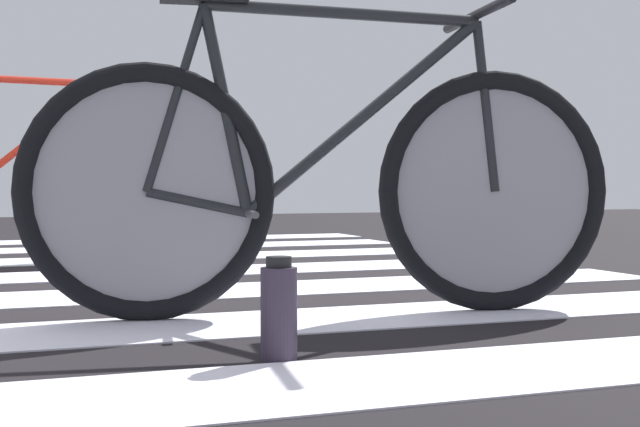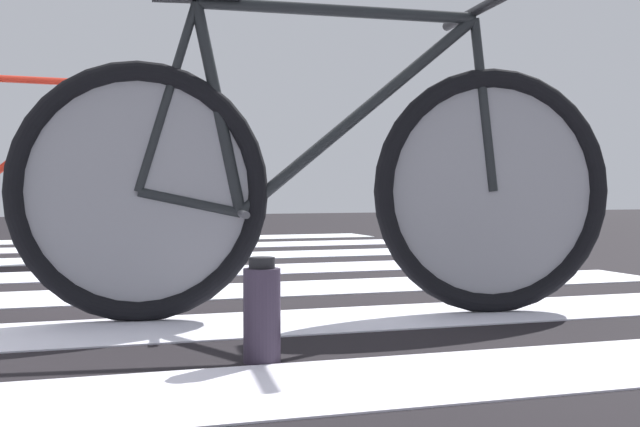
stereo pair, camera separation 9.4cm
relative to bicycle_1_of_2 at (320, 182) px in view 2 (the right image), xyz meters
name	(u,v)px [view 2 (the right image)]	position (x,y,z in m)	size (l,w,h in m)	color
bicycle_1_of_2	(320,182)	(0.00, 0.00, 0.00)	(1.72, 0.54, 0.93)	black
bicycle_2_of_2	(11,182)	(-0.79, 2.15, 0.00)	(1.73, 0.52, 0.93)	black
water_bottle	(262,313)	(-0.34, -0.58, -0.28)	(0.08, 0.08, 0.23)	#2E2535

